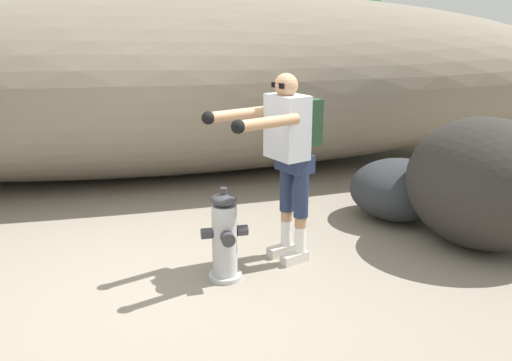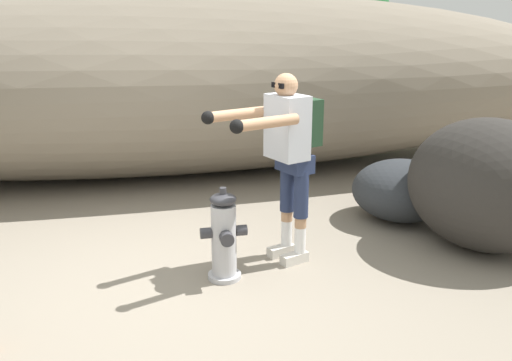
# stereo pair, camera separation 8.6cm
# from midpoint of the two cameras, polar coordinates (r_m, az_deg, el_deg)

# --- Properties ---
(ground_plane) EXTENTS (56.00, 56.00, 0.04)m
(ground_plane) POSITION_cam_midpoint_polar(r_m,az_deg,el_deg) (4.67, -7.25, -10.81)
(ground_plane) COLOR gray
(dirt_embankment) EXTENTS (13.53, 3.20, 2.46)m
(dirt_embankment) POSITION_cam_midpoint_polar(r_m,az_deg,el_deg) (7.71, -10.60, 9.82)
(dirt_embankment) COLOR #756B5B
(dirt_embankment) RESTS_ON ground_plane
(fire_hydrant) EXTENTS (0.39, 0.33, 0.80)m
(fire_hydrant) POSITION_cam_midpoint_polar(r_m,az_deg,el_deg) (4.57, -3.80, -5.93)
(fire_hydrant) COLOR #B2B2B7
(fire_hydrant) RESTS_ON ground_plane
(utility_worker) EXTENTS (1.04, 0.73, 1.68)m
(utility_worker) POSITION_cam_midpoint_polar(r_m,az_deg,el_deg) (4.71, 2.79, 3.70)
(utility_worker) COLOR beige
(utility_worker) RESTS_ON ground_plane
(boulder_large) EXTENTS (1.86, 1.94, 1.24)m
(boulder_large) POSITION_cam_midpoint_polar(r_m,az_deg,el_deg) (5.55, 22.24, -0.29)
(boulder_large) COLOR #2C2A27
(boulder_large) RESTS_ON ground_plane
(boulder_mid) EXTENTS (1.33, 1.30, 0.65)m
(boulder_mid) POSITION_cam_midpoint_polar(r_m,az_deg,el_deg) (6.12, 14.27, -0.88)
(boulder_mid) COLOR #2B2E32
(boulder_mid) RESTS_ON ground_plane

